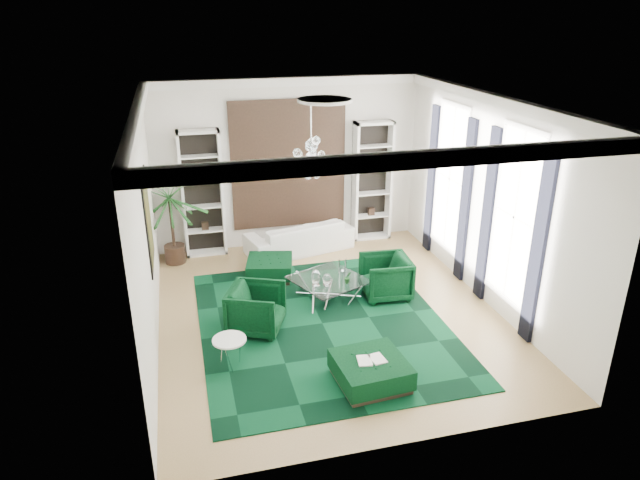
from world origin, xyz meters
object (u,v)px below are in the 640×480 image
object	(u,v)px
side_table	(230,354)
sofa	(299,236)
armchair_right	(385,277)
palm	(171,210)
armchair_left	(256,309)
ottoman_front	(371,372)
ottoman_side	(270,268)
coffee_table	(328,289)

from	to	relation	value
side_table	sofa	bearing A→B (deg)	64.45
armchair_right	palm	world-z (taller)	palm
armchair_left	ottoman_front	distance (m)	2.39
ottoman_side	side_table	xyz separation A→B (m)	(-1.12, -3.00, 0.05)
armchair_right	ottoman_side	size ratio (longest dim) A/B	0.99
armchair_right	armchair_left	bearing A→B (deg)	-72.20
armchair_left	side_table	distance (m)	1.17
coffee_table	ottoman_front	size ratio (longest dim) A/B	1.20
side_table	palm	bearing A→B (deg)	99.95
armchair_left	side_table	size ratio (longest dim) A/B	1.72
ottoman_front	palm	distance (m)	5.91
ottoman_side	side_table	world-z (taller)	side_table
armchair_right	side_table	xyz separation A→B (m)	(-3.13, -1.64, -0.16)
armchair_right	coffee_table	bearing A→B (deg)	-94.89
ottoman_side	side_table	size ratio (longest dim) A/B	1.73
sofa	armchair_left	size ratio (longest dim) A/B	2.68
palm	ottoman_front	bearing A→B (deg)	-62.36
ottoman_side	palm	distance (m)	2.46
armchair_left	palm	distance (m)	3.58
armchair_right	coffee_table	xyz separation A→B (m)	(-1.08, 0.17, -0.20)
armchair_right	sofa	bearing A→B (deg)	-152.45
armchair_left	armchair_right	distance (m)	2.64
armchair_left	armchair_right	bearing A→B (deg)	-52.72
sofa	ottoman_side	xyz separation A→B (m)	(-0.89, -1.21, -0.15)
ottoman_side	palm	size ratio (longest dim) A/B	0.38
ottoman_side	armchair_left	bearing A→B (deg)	-105.85
ottoman_front	palm	bearing A→B (deg)	117.64
coffee_table	palm	size ratio (longest dim) A/B	0.50
coffee_table	armchair_left	bearing A→B (deg)	-151.97
armchair_left	side_table	xyz separation A→B (m)	(-0.56, -1.01, -0.16)
armchair_right	ottoman_front	size ratio (longest dim) A/B	0.89
sofa	ottoman_side	world-z (taller)	sofa
armchair_left	coffee_table	world-z (taller)	armchair_left
armchair_right	ottoman_side	xyz separation A→B (m)	(-2.01, 1.36, -0.21)
armchair_right	ottoman_front	distance (m)	2.81
armchair_left	armchair_right	world-z (taller)	same
armchair_right	ottoman_front	bearing A→B (deg)	-20.55
armchair_left	coffee_table	size ratio (longest dim) A/B	0.75
ottoman_front	side_table	size ratio (longest dim) A/B	1.92
side_table	coffee_table	bearing A→B (deg)	41.42
sofa	coffee_table	size ratio (longest dim) A/B	2.00
ottoman_front	armchair_left	bearing A→B (deg)	126.01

